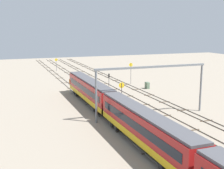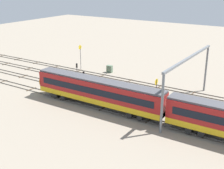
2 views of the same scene
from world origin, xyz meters
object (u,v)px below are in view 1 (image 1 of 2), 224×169
(speed_sign_far_trackside, at_px, (131,70))
(relay_cabinet, at_px, (147,85))
(train, at_px, (200,167))
(overhead_gantry, at_px, (152,78))
(speed_sign_near_foreground, at_px, (56,63))
(signal_light_trackside_departure, at_px, (109,79))
(signal_light_trackside_approach, at_px, (96,83))
(speed_sign_mid_trackside, at_px, (122,93))

(speed_sign_far_trackside, distance_m, relay_cabinet, 8.16)
(train, relative_size, relay_cabinet, 60.43)
(overhead_gantry, xyz_separation_m, speed_sign_far_trackside, (29.62, -9.19, -2.99))
(overhead_gantry, height_order, speed_sign_near_foreground, overhead_gantry)
(overhead_gantry, bearing_deg, speed_sign_near_foreground, 5.30)
(train, height_order, speed_sign_far_trackside, speed_sign_far_trackside)
(overhead_gantry, bearing_deg, train, 162.43)
(speed_sign_far_trackside, xyz_separation_m, signal_light_trackside_departure, (-5.78, 8.53, -1.12))
(speed_sign_far_trackside, bearing_deg, signal_light_trackside_approach, 130.28)
(speed_sign_far_trackside, bearing_deg, signal_light_trackside_departure, 124.14)
(speed_sign_far_trackside, bearing_deg, speed_sign_mid_trackside, 152.74)
(speed_sign_mid_trackside, bearing_deg, signal_light_trackside_departure, -13.53)
(overhead_gantry, bearing_deg, signal_light_trackside_departure, -1.60)
(train, xyz_separation_m, signal_light_trackside_departure, (47.74, -8.24, 0.07))
(speed_sign_near_foreground, distance_m, signal_light_trackside_departure, 38.02)
(relay_cabinet, bearing_deg, speed_sign_far_trackside, 9.64)
(relay_cabinet, bearing_deg, overhead_gantry, 154.72)
(overhead_gantry, relative_size, speed_sign_near_foreground, 4.57)
(speed_sign_far_trackside, bearing_deg, speed_sign_near_foreground, 25.13)
(train, xyz_separation_m, speed_sign_far_trackside, (53.53, -16.76, 1.19))
(signal_light_trackside_approach, distance_m, signal_light_trackside_departure, 7.77)
(overhead_gantry, xyz_separation_m, speed_sign_near_foreground, (61.33, 5.68, -3.80))
(speed_sign_mid_trackside, height_order, signal_light_trackside_departure, speed_sign_mid_trackside)
(speed_sign_mid_trackside, distance_m, signal_light_trackside_approach, 14.42)
(overhead_gantry, bearing_deg, speed_sign_mid_trackside, 49.08)
(speed_sign_far_trackside, xyz_separation_m, relay_cabinet, (-7.47, -1.27, -3.02))
(speed_sign_near_foreground, xyz_separation_m, relay_cabinet, (-39.18, -16.14, -2.21))
(speed_sign_near_foreground, distance_m, relay_cabinet, 42.43)
(overhead_gantry, relative_size, relay_cabinet, 12.63)
(speed_sign_mid_trackside, xyz_separation_m, relay_cabinet, (18.51, -14.66, -2.94))
(train, relative_size, speed_sign_near_foreground, 21.87)
(speed_sign_far_trackside, height_order, signal_light_trackside_departure, speed_sign_far_trackside)
(speed_sign_near_foreground, height_order, relay_cabinet, speed_sign_near_foreground)
(signal_light_trackside_departure, bearing_deg, speed_sign_far_trackside, -55.86)
(speed_sign_mid_trackside, relative_size, signal_light_trackside_approach, 1.23)
(train, bearing_deg, speed_sign_near_foreground, -1.27)
(speed_sign_mid_trackside, distance_m, signal_light_trackside_departure, 20.80)
(speed_sign_near_foreground, bearing_deg, speed_sign_mid_trackside, -178.52)
(relay_cabinet, bearing_deg, train, 158.62)
(train, distance_m, signal_light_trackside_approach, 42.05)
(speed_sign_far_trackside, bearing_deg, relay_cabinet, -170.36)
(speed_sign_near_foreground, xyz_separation_m, signal_light_trackside_approach, (-43.29, -1.20, -0.00))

